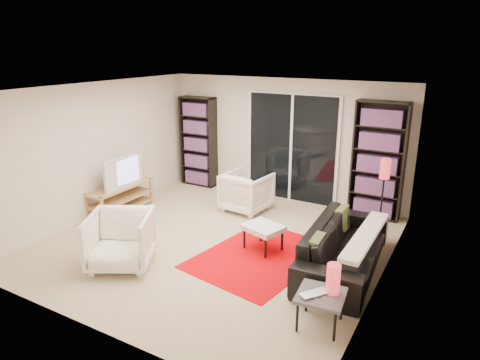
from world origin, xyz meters
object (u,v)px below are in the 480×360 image
at_px(sofa, 345,247).
at_px(floor_lamp, 384,177).
at_px(bookshelf_right, 378,161).
at_px(side_table, 321,297).
at_px(bookshelf_left, 198,142).
at_px(armchair_front, 120,240).
at_px(ottoman, 263,229).
at_px(tv_stand, 121,198).
at_px(armchair_back, 247,192).

bearing_deg(sofa, floor_lamp, -8.83).
bearing_deg(bookshelf_right, side_table, -86.37).
height_order(bookshelf_left, armchair_front, bookshelf_left).
distance_m(ottoman, side_table, 1.93).
distance_m(tv_stand, sofa, 4.28).
bearing_deg(bookshelf_right, ottoman, -117.83).
relative_size(armchair_back, floor_lamp, 0.66).
relative_size(bookshelf_right, sofa, 0.93).
xyz_separation_m(tv_stand, ottoman, (3.05, -0.12, 0.08)).
height_order(bookshelf_right, floor_lamp, bookshelf_right).
height_order(tv_stand, sofa, sofa).
bearing_deg(sofa, armchair_back, 56.74).
xyz_separation_m(tv_stand, armchair_front, (1.52, -1.55, 0.13)).
height_order(bookshelf_left, tv_stand, bookshelf_left).
distance_m(armchair_back, floor_lamp, 2.48).
bearing_deg(floor_lamp, side_table, -89.98).
height_order(ottoman, side_table, same).
relative_size(bookshelf_right, side_table, 3.72).
height_order(armchair_back, armchair_front, armchair_front).
height_order(bookshelf_right, tv_stand, bookshelf_right).
xyz_separation_m(bookshelf_left, armchair_back, (1.69, -0.87, -0.61)).
xyz_separation_m(bookshelf_left, floor_lamp, (4.07, -0.52, -0.05)).
bearing_deg(floor_lamp, bookshelf_right, 113.36).
bearing_deg(ottoman, side_table, -44.42).
distance_m(bookshelf_right, ottoman, 2.58).
bearing_deg(armchair_back, floor_lamp, -166.02).
distance_m(bookshelf_left, ottoman, 3.53).
xyz_separation_m(bookshelf_left, armchair_front, (1.17, -3.62, -0.58)).
xyz_separation_m(armchair_back, armchair_front, (-0.51, -2.75, 0.02)).
distance_m(bookshelf_left, bookshelf_right, 3.85).
relative_size(sofa, side_table, 3.99).
height_order(tv_stand, side_table, tv_stand).
xyz_separation_m(sofa, armchair_back, (-2.24, 1.27, 0.04)).
xyz_separation_m(bookshelf_right, armchair_front, (-2.68, -3.62, -0.66)).
bearing_deg(ottoman, sofa, 2.40).
height_order(sofa, ottoman, sofa).
distance_m(armchair_front, ottoman, 2.09).
distance_m(sofa, floor_lamp, 1.73).
bearing_deg(side_table, bookshelf_right, 93.63).
distance_m(tv_stand, armchair_back, 2.37).
bearing_deg(sofa, bookshelf_left, 57.66).
bearing_deg(ottoman, bookshelf_right, 62.17).
xyz_separation_m(bookshelf_left, side_table, (4.07, -3.54, -0.62)).
distance_m(ottoman, floor_lamp, 2.25).
height_order(bookshelf_left, ottoman, bookshelf_left).
bearing_deg(side_table, bookshelf_left, 138.99).
bearing_deg(sofa, tv_stand, 85.28).
height_order(sofa, armchair_front, armchair_front).
bearing_deg(floor_lamp, sofa, -95.04).
relative_size(armchair_front, floor_lamp, 0.70).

